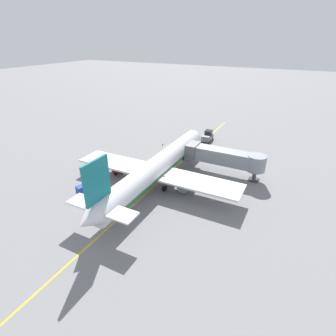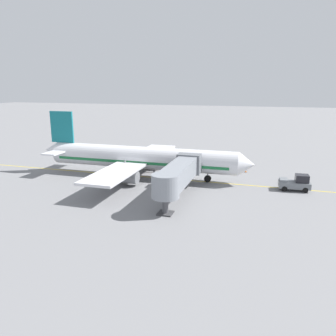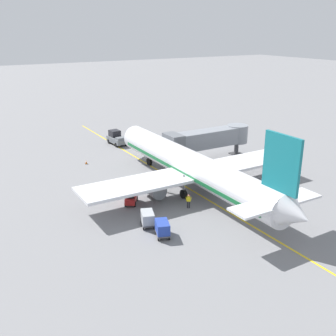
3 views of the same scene
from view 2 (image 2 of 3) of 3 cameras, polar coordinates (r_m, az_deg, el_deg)
ground_plane at (r=56.66m, az=-3.00°, el=-1.57°), size 400.00×400.00×0.00m
gate_lead_in_line at (r=56.66m, az=-3.00°, el=-1.56°), size 0.24×80.00×0.01m
parked_airliner at (r=56.46m, az=-4.72°, el=1.68°), size 30.00×37.20×10.63m
jet_bridge at (r=45.12m, az=1.74°, el=-1.06°), size 14.80×3.50×4.98m
pushback_tractor at (r=52.85m, az=20.80°, el=-2.39°), size 2.48×4.53×2.40m
baggage_tug_lead at (r=64.71m, az=-1.81°, el=1.06°), size 2.39×2.74×1.62m
baggage_cart_front at (r=67.72m, az=-6.40°, el=1.76°), size 1.97×2.96×1.58m
baggage_cart_second_in_train at (r=68.62m, az=-8.56°, el=1.85°), size 1.97×2.96×1.58m
ground_crew_wing_walker at (r=61.67m, az=-7.36°, el=0.53°), size 0.63×0.51×1.69m
ground_crew_loader at (r=59.57m, az=-2.38°, el=0.16°), size 0.58×0.57×1.69m
safety_cone_nose_left at (r=61.29m, az=13.05°, el=-0.44°), size 0.36×0.36×0.59m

